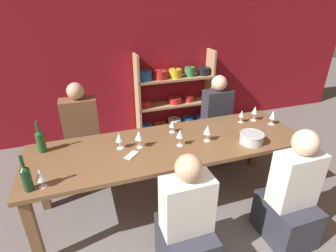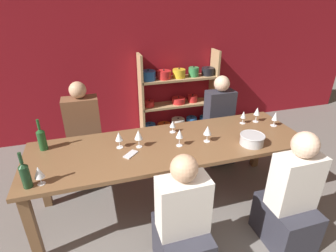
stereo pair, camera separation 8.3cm
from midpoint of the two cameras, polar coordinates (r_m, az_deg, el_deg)
The scene contains 20 objects.
wall_back_red at distance 4.25m, azimuth -9.13°, elevation 15.64°, with size 8.80×0.06×2.70m.
shelf_unit at distance 4.46m, azimuth 2.63°, elevation 5.91°, with size 1.31×0.30×1.34m.
dining_table at distance 2.71m, azimuth 1.51°, elevation -5.29°, with size 2.81×0.88×0.77m.
mixing_bowl at distance 2.77m, azimuth 18.66°, elevation -2.73°, with size 0.25×0.25×0.11m.
wine_bottle_green at distance 2.28m, azimuth -27.76°, elevation -9.31°, with size 0.07×0.07×0.31m.
wine_bottle_dark at distance 2.77m, azimuth -25.03°, elevation -2.47°, with size 0.08×0.08×0.32m.
wine_glass_white_a at distance 2.84m, azimuth 1.85°, elevation 0.32°, with size 0.07×0.07×0.13m.
wine_glass_red_a at distance 2.55m, azimuth -5.51°, elevation -1.98°, with size 0.08×0.08×0.19m.
wine_glass_red_b at distance 3.18m, azimuth 16.84°, elevation 2.25°, with size 0.06×0.06×0.15m.
wine_glass_red_c at distance 3.24m, azimuth 22.99°, elevation 1.87°, with size 0.07×0.07×0.17m.
wine_glass_empty_a at distance 2.57m, azimuth -9.74°, elevation -2.33°, with size 0.07×0.07×0.17m.
wine_glass_red_d at distance 3.26m, azimuth 19.51°, elevation 2.94°, with size 0.07×0.07×0.18m.
wine_glass_red_e at distance 2.57m, azimuth 3.46°, elevation -1.80°, with size 0.07×0.07×0.18m.
wine_glass_white_b at distance 2.28m, azimuth -25.37°, elevation -9.16°, with size 0.08×0.08×0.16m.
wine_glass_red_f at distance 2.68m, azimuth 9.49°, elevation -1.03°, with size 0.08×0.08×0.17m.
cell_phone at distance 2.50m, azimuth -7.18°, elevation -6.13°, with size 0.16×0.15×0.01m.
person_near_a at distance 2.71m, azimuth 25.75°, elevation -15.13°, with size 0.40×0.50×1.15m.
person_far_a at distance 3.41m, azimuth -16.73°, elevation -3.79°, with size 0.40×0.50×1.26m.
person_near_b at distance 2.26m, azimuth 4.16°, elevation -22.10°, with size 0.39×0.49×1.13m.
person_far_b at distance 3.72m, azimuth 11.38°, elevation -0.75°, with size 0.38×0.47×1.21m.
Camera 2 is at (-0.55, -0.33, 2.09)m, focal length 28.00 mm.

